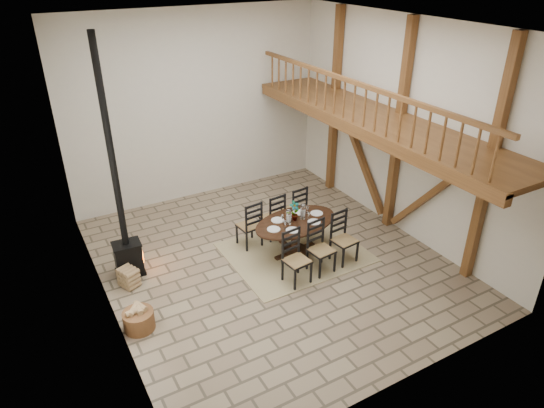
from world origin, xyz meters
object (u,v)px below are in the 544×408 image
dining_table (295,237)px  log_stack (129,277)px  wood_stove (123,227)px  log_basket (139,319)px

dining_table → log_stack: size_ratio=4.84×
wood_stove → log_basket: bearing=-96.3°
wood_stove → log_basket: (-0.31, -1.79, -0.95)m
wood_stove → log_stack: wood_stove is taller
wood_stove → log_basket: wood_stove is taller
dining_table → log_stack: bearing=163.6°
log_basket → log_stack: 1.38m
dining_table → log_basket: bearing=-175.6°
wood_stove → log_basket: size_ratio=8.81×
log_basket → wood_stove: bearing=80.1°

